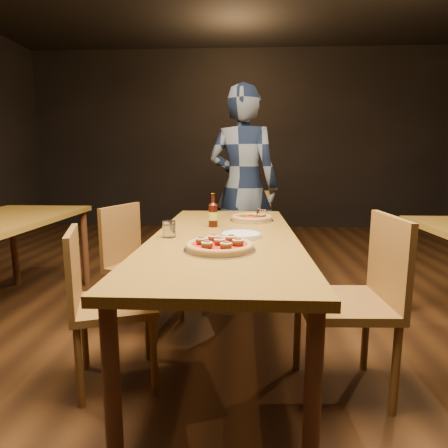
{
  "coord_description": "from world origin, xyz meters",
  "views": [
    {
      "loc": [
        0.1,
        -2.08,
        1.17
      ],
      "look_at": [
        0.0,
        -0.05,
        0.82
      ],
      "focal_mm": 30.0,
      "sensor_mm": 36.0,
      "label": 1
    }
  ],
  "objects_px": {
    "chair_main_sw": "(145,265)",
    "plate_stack": "(241,235)",
    "beer_bottle": "(213,215)",
    "amber_glass": "(261,216)",
    "chair_end": "(243,239)",
    "chair_main_e": "(344,302)",
    "pizza_margherita": "(252,218)",
    "diner": "(243,187)",
    "table_main": "(224,247)",
    "pizza_meatball": "(220,246)",
    "water_glass": "(169,229)",
    "chair_main_nw": "(115,303)"
  },
  "relations": [
    {
      "from": "chair_main_sw",
      "to": "plate_stack",
      "type": "xyz_separation_m",
      "value": [
        0.66,
        -0.45,
        0.31
      ]
    },
    {
      "from": "beer_bottle",
      "to": "amber_glass",
      "type": "distance_m",
      "value": 0.37
    },
    {
      "from": "chair_main_sw",
      "to": "chair_end",
      "type": "height_order",
      "value": "chair_end"
    },
    {
      "from": "plate_stack",
      "to": "amber_glass",
      "type": "distance_m",
      "value": 0.53
    },
    {
      "from": "chair_main_e",
      "to": "pizza_margherita",
      "type": "bearing_deg",
      "value": -153.11
    },
    {
      "from": "chair_end",
      "to": "amber_glass",
      "type": "height_order",
      "value": "chair_end"
    },
    {
      "from": "chair_main_e",
      "to": "beer_bottle",
      "type": "bearing_deg",
      "value": -130.17
    },
    {
      "from": "diner",
      "to": "amber_glass",
      "type": "bearing_deg",
      "value": 116.21
    },
    {
      "from": "plate_stack",
      "to": "amber_glass",
      "type": "xyz_separation_m",
      "value": [
        0.13,
        0.51,
        0.03
      ]
    },
    {
      "from": "table_main",
      "to": "plate_stack",
      "type": "height_order",
      "value": "plate_stack"
    },
    {
      "from": "table_main",
      "to": "amber_glass",
      "type": "distance_m",
      "value": 0.52
    },
    {
      "from": "chair_main_e",
      "to": "chair_end",
      "type": "distance_m",
      "value": 1.62
    },
    {
      "from": "pizza_margherita",
      "to": "beer_bottle",
      "type": "bearing_deg",
      "value": -134.44
    },
    {
      "from": "pizza_margherita",
      "to": "amber_glass",
      "type": "distance_m",
      "value": 0.09
    },
    {
      "from": "chair_main_sw",
      "to": "amber_glass",
      "type": "xyz_separation_m",
      "value": [
        0.8,
        0.06,
        0.34
      ]
    },
    {
      "from": "pizza_meatball",
      "to": "plate_stack",
      "type": "xyz_separation_m",
      "value": [
        0.1,
        0.32,
        -0.01
      ]
    },
    {
      "from": "pizza_margherita",
      "to": "amber_glass",
      "type": "relative_size",
      "value": 3.55
    },
    {
      "from": "diner",
      "to": "pizza_meatball",
      "type": "bearing_deg",
      "value": 105.35
    },
    {
      "from": "pizza_meatball",
      "to": "pizza_margherita",
      "type": "distance_m",
      "value": 0.9
    },
    {
      "from": "chair_main_sw",
      "to": "chair_main_e",
      "type": "bearing_deg",
      "value": -99.99
    },
    {
      "from": "table_main",
      "to": "pizza_meatball",
      "type": "xyz_separation_m",
      "value": [
        -0.0,
        -0.38,
        0.09
      ]
    },
    {
      "from": "table_main",
      "to": "beer_bottle",
      "type": "height_order",
      "value": "beer_bottle"
    },
    {
      "from": "beer_bottle",
      "to": "amber_glass",
      "type": "xyz_separation_m",
      "value": [
        0.31,
        0.2,
        -0.03
      ]
    },
    {
      "from": "pizza_meatball",
      "to": "water_glass",
      "type": "bearing_deg",
      "value": 135.12
    },
    {
      "from": "table_main",
      "to": "water_glass",
      "type": "height_order",
      "value": "water_glass"
    },
    {
      "from": "amber_glass",
      "to": "pizza_meatball",
      "type": "bearing_deg",
      "value": -105.82
    },
    {
      "from": "pizza_margherita",
      "to": "diner",
      "type": "bearing_deg",
      "value": 93.94
    },
    {
      "from": "chair_end",
      "to": "pizza_meatball",
      "type": "bearing_deg",
      "value": -78.68
    },
    {
      "from": "water_glass",
      "to": "chair_main_sw",
      "type": "bearing_deg",
      "value": 119.39
    },
    {
      "from": "beer_bottle",
      "to": "amber_glass",
      "type": "height_order",
      "value": "beer_bottle"
    },
    {
      "from": "beer_bottle",
      "to": "water_glass",
      "type": "bearing_deg",
      "value": -122.85
    },
    {
      "from": "pizza_margherita",
      "to": "beer_bottle",
      "type": "distance_m",
      "value": 0.36
    },
    {
      "from": "pizza_meatball",
      "to": "beer_bottle",
      "type": "xyz_separation_m",
      "value": [
        -0.08,
        0.63,
        0.05
      ]
    },
    {
      "from": "pizza_margherita",
      "to": "diner",
      "type": "height_order",
      "value": "diner"
    },
    {
      "from": "water_glass",
      "to": "table_main",
      "type": "bearing_deg",
      "value": 15.76
    },
    {
      "from": "chair_main_nw",
      "to": "amber_glass",
      "type": "height_order",
      "value": "chair_main_nw"
    },
    {
      "from": "diner",
      "to": "chair_end",
      "type": "bearing_deg",
      "value": 109.17
    },
    {
      "from": "chair_main_sw",
      "to": "beer_bottle",
      "type": "relative_size",
      "value": 4.31
    },
    {
      "from": "beer_bottle",
      "to": "water_glass",
      "type": "height_order",
      "value": "beer_bottle"
    },
    {
      "from": "table_main",
      "to": "water_glass",
      "type": "xyz_separation_m",
      "value": [
        -0.3,
        -0.08,
        0.12
      ]
    },
    {
      "from": "amber_glass",
      "to": "chair_main_nw",
      "type": "bearing_deg",
      "value": -137.44
    },
    {
      "from": "chair_main_sw",
      "to": "water_glass",
      "type": "relative_size",
      "value": 9.98
    },
    {
      "from": "table_main",
      "to": "pizza_meatball",
      "type": "height_order",
      "value": "pizza_meatball"
    },
    {
      "from": "chair_main_nw",
      "to": "chair_end",
      "type": "xyz_separation_m",
      "value": [
        0.66,
        1.52,
        0.03
      ]
    },
    {
      "from": "chair_main_e",
      "to": "pizza_meatball",
      "type": "height_order",
      "value": "chair_main_e"
    },
    {
      "from": "amber_glass",
      "to": "chair_main_e",
      "type": "bearing_deg",
      "value": -62.83
    },
    {
      "from": "table_main",
      "to": "pizza_meatball",
      "type": "relative_size",
      "value": 5.89
    },
    {
      "from": "pizza_margherita",
      "to": "table_main",
      "type": "bearing_deg",
      "value": -108.27
    },
    {
      "from": "chair_main_nw",
      "to": "pizza_margherita",
      "type": "bearing_deg",
      "value": -61.93
    },
    {
      "from": "water_glass",
      "to": "chair_end",
      "type": "bearing_deg",
      "value": 73.08
    }
  ]
}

